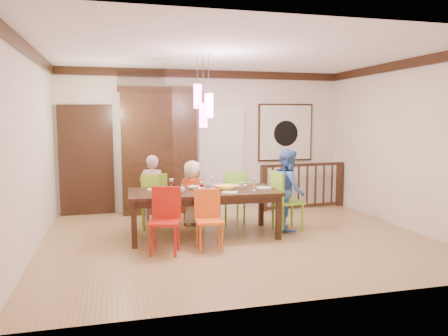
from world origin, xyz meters
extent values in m
plane|color=#9F7F4D|center=(0.00, 0.00, 0.00)|extent=(6.00, 6.00, 0.00)
plane|color=white|center=(0.00, 0.00, 2.90)|extent=(6.00, 6.00, 0.00)
plane|color=beige|center=(0.00, 2.50, 1.45)|extent=(6.00, 0.00, 6.00)
plane|color=beige|center=(-3.00, 0.00, 1.45)|extent=(0.00, 5.00, 5.00)
plane|color=beige|center=(3.00, 0.00, 1.45)|extent=(0.00, 5.00, 5.00)
cube|color=black|center=(-2.40, 2.45, 1.05)|extent=(1.04, 0.07, 2.24)
cube|color=silver|center=(0.35, 2.46, 1.05)|extent=(0.97, 0.05, 2.22)
cube|color=black|center=(1.80, 2.47, 1.60)|extent=(1.25, 0.04, 1.25)
cube|color=silver|center=(1.80, 2.44, 1.60)|extent=(1.18, 0.02, 1.18)
cylinder|color=black|center=(1.80, 2.43, 1.58)|extent=(0.56, 0.01, 0.56)
cube|color=#EC4692|center=(-0.57, 0.33, 2.25)|extent=(0.11, 0.11, 0.38)
cylinder|color=black|center=(-0.57, 0.33, 2.67)|extent=(0.01, 0.01, 0.46)
cube|color=#EC4692|center=(-0.41, 0.23, 2.10)|extent=(0.11, 0.11, 0.38)
cylinder|color=black|center=(-0.41, 0.23, 2.59)|extent=(0.01, 0.01, 0.61)
cube|color=#EC4692|center=(-0.49, 0.28, 1.95)|extent=(0.11, 0.11, 0.38)
cylinder|color=black|center=(-0.49, 0.28, 2.52)|extent=(0.01, 0.01, 0.76)
cube|color=black|center=(-0.49, 0.28, 0.72)|extent=(2.42, 1.16, 0.05)
cube|color=black|center=(-1.60, 0.75, 0.35)|extent=(0.08, 0.08, 0.70)
cube|color=black|center=(0.63, 0.75, 0.35)|extent=(0.08, 0.08, 0.70)
cube|color=black|center=(-1.60, -0.18, 0.35)|extent=(0.08, 0.08, 0.70)
cube|color=black|center=(0.63, -0.18, 0.35)|extent=(0.08, 0.08, 0.70)
cube|color=black|center=(-0.49, 0.77, 0.65)|extent=(2.19, 0.11, 0.10)
cube|color=black|center=(-0.49, -0.20, 0.65)|extent=(2.19, 0.11, 0.10)
cube|color=#6F9D22|center=(-1.23, 1.03, 0.47)|extent=(0.45, 0.45, 0.04)
cube|color=#6F9D22|center=(-1.23, 1.03, 0.73)|extent=(0.44, 0.05, 0.48)
cylinder|color=#6F9D22|center=(-1.41, 0.86, 0.23)|extent=(0.04, 0.04, 0.46)
cylinder|color=#6F9D22|center=(-1.05, 0.86, 0.23)|extent=(0.04, 0.04, 0.46)
cylinder|color=#6F9D22|center=(-1.41, 1.21, 0.23)|extent=(0.04, 0.04, 0.46)
cylinder|color=#6F9D22|center=(-1.05, 1.21, 0.23)|extent=(0.04, 0.04, 0.46)
cube|color=#C34215|center=(-0.51, 1.11, 0.41)|extent=(0.44, 0.44, 0.04)
cube|color=#C34215|center=(-0.51, 1.11, 0.64)|extent=(0.39, 0.09, 0.42)
cylinder|color=#C34215|center=(-0.67, 0.96, 0.20)|extent=(0.03, 0.03, 0.40)
cylinder|color=#C34215|center=(-0.36, 0.96, 0.20)|extent=(0.03, 0.03, 0.40)
cylinder|color=#C34215|center=(-0.67, 1.27, 0.20)|extent=(0.03, 0.03, 0.40)
cylinder|color=#C34215|center=(-0.36, 1.27, 0.20)|extent=(0.03, 0.03, 0.40)
cube|color=#76C334|center=(0.19, 1.03, 0.47)|extent=(0.47, 0.47, 0.04)
cube|color=#76C334|center=(0.19, 1.03, 0.73)|extent=(0.44, 0.07, 0.48)
cylinder|color=#76C334|center=(0.01, 0.86, 0.23)|extent=(0.04, 0.04, 0.46)
cylinder|color=#76C334|center=(0.37, 0.86, 0.23)|extent=(0.04, 0.04, 0.46)
cylinder|color=#76C334|center=(0.01, 1.21, 0.23)|extent=(0.04, 0.04, 0.46)
cylinder|color=#76C334|center=(0.37, 1.21, 0.23)|extent=(0.04, 0.04, 0.46)
cube|color=red|center=(-1.21, -0.50, 0.45)|extent=(0.52, 0.52, 0.04)
cube|color=red|center=(-1.21, -0.50, 0.70)|extent=(0.41, 0.15, 0.46)
cylinder|color=red|center=(-1.38, -0.67, 0.22)|extent=(0.04, 0.04, 0.44)
cylinder|color=red|center=(-1.04, -0.67, 0.22)|extent=(0.04, 0.04, 0.44)
cylinder|color=red|center=(-1.38, -0.33, 0.22)|extent=(0.04, 0.04, 0.44)
cylinder|color=red|center=(-1.04, -0.33, 0.22)|extent=(0.04, 0.04, 0.44)
cube|color=orange|center=(-0.56, -0.46, 0.42)|extent=(0.40, 0.40, 0.04)
cube|color=orange|center=(-0.56, -0.46, 0.65)|extent=(0.39, 0.05, 0.43)
cylinder|color=orange|center=(-0.71, -0.62, 0.20)|extent=(0.03, 0.03, 0.41)
cylinder|color=orange|center=(-0.40, -0.62, 0.20)|extent=(0.03, 0.03, 0.41)
cylinder|color=orange|center=(-0.71, -0.30, 0.20)|extent=(0.03, 0.03, 0.41)
cylinder|color=orange|center=(-0.40, -0.30, 0.20)|extent=(0.03, 0.03, 0.41)
cube|color=#75BC2E|center=(0.98, 0.30, 0.49)|extent=(0.50, 0.50, 0.04)
cube|color=#75BC2E|center=(0.98, 0.30, 0.76)|extent=(0.08, 0.46, 0.50)
cylinder|color=#75BC2E|center=(0.79, 0.11, 0.24)|extent=(0.04, 0.04, 0.48)
cylinder|color=#75BC2E|center=(1.16, 0.11, 0.24)|extent=(0.04, 0.04, 0.48)
cylinder|color=#75BC2E|center=(0.79, 0.48, 0.24)|extent=(0.04, 0.04, 0.48)
cylinder|color=#75BC2E|center=(1.16, 0.48, 0.24)|extent=(0.04, 0.04, 0.48)
cube|color=black|center=(-0.98, 2.28, 0.48)|extent=(1.49, 0.44, 0.96)
cube|color=black|center=(-0.98, 2.30, 1.71)|extent=(1.49, 0.40, 1.49)
cube|color=black|center=(-0.98, 2.49, 1.71)|extent=(1.28, 0.02, 1.28)
cube|color=black|center=(-0.98, 2.30, 2.47)|extent=(1.60, 0.44, 0.10)
cube|color=black|center=(1.10, 1.95, 0.46)|extent=(0.13, 0.13, 0.92)
cube|color=black|center=(2.92, 1.95, 0.46)|extent=(0.13, 0.13, 0.92)
cube|color=black|center=(2.01, 1.95, 0.93)|extent=(1.95, 0.24, 0.06)
cube|color=black|center=(2.01, 1.95, 0.05)|extent=(1.82, 0.21, 0.05)
imported|color=#D9A5B0|center=(-1.23, 1.10, 0.64)|extent=(0.54, 0.45, 1.28)
imported|color=beige|center=(-0.53, 1.08, 0.58)|extent=(0.64, 0.50, 1.16)
imported|color=#446EBE|center=(0.99, 0.32, 0.70)|extent=(0.63, 0.75, 1.39)
imported|color=yellow|center=(-0.14, 0.20, 0.79)|extent=(0.39, 0.39, 0.09)
imported|color=white|center=(-0.63, 0.41, 0.78)|extent=(0.23, 0.23, 0.06)
imported|color=silver|center=(-0.89, 0.11, 0.80)|extent=(0.15, 0.15, 0.10)
imported|color=silver|center=(0.19, 0.41, 0.80)|extent=(0.10, 0.10, 0.09)
cylinder|color=white|center=(-1.24, 0.54, 0.76)|extent=(0.26, 0.26, 0.01)
cylinder|color=white|center=(-0.55, 0.54, 0.76)|extent=(0.26, 0.26, 0.01)
cylinder|color=white|center=(0.22, 0.64, 0.76)|extent=(0.26, 0.26, 0.01)
cylinder|color=white|center=(-1.17, -0.05, 0.76)|extent=(0.26, 0.26, 0.01)
cylinder|color=white|center=(-0.14, -0.03, 0.76)|extent=(0.26, 0.26, 0.01)
cylinder|color=white|center=(0.54, 0.26, 0.76)|extent=(0.26, 0.26, 0.01)
cube|color=#D83359|center=(-0.60, -0.09, 0.76)|extent=(0.18, 0.14, 0.01)
camera|label=1|loc=(-1.88, -6.53, 1.89)|focal=35.00mm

